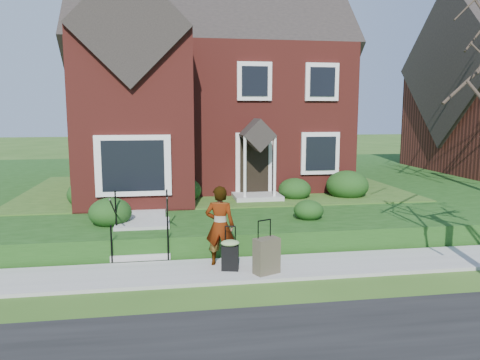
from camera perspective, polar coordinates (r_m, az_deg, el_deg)
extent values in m
plane|color=#2D5119|center=(10.80, 1.38, -11.00)|extent=(120.00, 120.00, 0.00)
cube|color=#9E9B93|center=(10.78, 1.39, -10.80)|extent=(60.00, 1.60, 0.08)
cube|color=#183D10|center=(21.97, 6.46, -0.28)|extent=(44.00, 20.00, 0.60)
cube|color=#9E9B93|center=(15.31, -11.34, -2.91)|extent=(1.20, 6.00, 0.06)
cube|color=maroon|center=(20.10, -3.84, 7.54)|extent=(10.00, 8.00, 5.40)
cube|color=maroon|center=(15.24, -12.74, 7.10)|extent=(3.60, 2.40, 5.40)
cube|color=white|center=(14.18, -12.85, 1.75)|extent=(2.20, 0.30, 1.80)
cube|color=black|center=(16.36, 1.74, 1.58)|extent=(1.00, 0.12, 2.10)
cube|color=black|center=(16.94, 9.75, 3.23)|extent=(1.40, 0.10, 1.50)
cube|color=maroon|center=(21.11, 4.73, 20.97)|extent=(0.90, 0.90, 3.00)
cube|color=#9E9B93|center=(11.55, -12.00, -9.07)|extent=(1.40, 0.30, 0.15)
cube|color=#9E9B93|center=(11.79, -11.95, -7.95)|extent=(1.40, 0.30, 0.15)
cube|color=#9E9B93|center=(12.04, -11.91, -6.86)|extent=(1.40, 0.30, 0.15)
cube|color=#9E9B93|center=(12.29, -11.86, -5.82)|extent=(1.40, 0.30, 0.15)
cube|color=#9E9B93|center=(12.83, -11.75, -5.23)|extent=(1.40, 0.80, 0.15)
cylinder|color=black|center=(11.35, -15.40, -7.53)|extent=(0.04, 0.04, 0.90)
cylinder|color=black|center=(12.37, -14.92, -3.34)|extent=(0.04, 0.04, 0.90)
cylinder|color=black|center=(11.28, -8.77, -7.42)|extent=(0.04, 0.04, 0.90)
cylinder|color=black|center=(12.31, -8.88, -3.22)|extent=(0.04, 0.04, 0.90)
ellipsoid|color=#163710|center=(15.56, -17.87, -1.27)|extent=(1.39, 1.39, 0.97)
ellipsoid|color=#163710|center=(15.87, -6.95, -0.94)|extent=(1.24, 1.24, 0.87)
ellipsoid|color=#163710|center=(16.24, 6.69, -0.87)|extent=(1.12, 1.12, 0.79)
ellipsoid|color=#163710|center=(16.85, 12.96, -0.26)|extent=(1.48, 1.48, 1.04)
ellipsoid|color=#163710|center=(12.92, -15.55, -3.48)|extent=(1.13, 1.13, 0.79)
ellipsoid|color=#163710|center=(13.26, 8.37, -3.43)|extent=(0.83, 0.83, 0.58)
imported|color=#999999|center=(10.71, -2.47, -5.59)|extent=(0.76, 0.60, 1.84)
cube|color=black|center=(10.51, -1.21, -9.47)|extent=(0.41, 0.29, 0.56)
cylinder|color=black|center=(10.31, -1.23, -5.75)|extent=(0.23, 0.08, 0.03)
cylinder|color=black|center=(10.35, -1.84, -6.91)|extent=(0.02, 0.02, 0.42)
cylinder|color=black|center=(10.38, -0.60, -6.86)|extent=(0.02, 0.02, 0.42)
cylinder|color=black|center=(10.57, -1.93, -10.80)|extent=(0.05, 0.07, 0.06)
cylinder|color=black|center=(10.61, -0.50, -10.73)|extent=(0.05, 0.07, 0.06)
ellipsoid|color=#81A55E|center=(10.41, -1.22, -7.65)|extent=(0.48, 0.42, 0.13)
cube|color=#4C4533|center=(10.30, 3.26, -9.21)|extent=(0.62, 0.50, 0.78)
cylinder|color=black|center=(10.09, 3.30, -5.02)|extent=(0.31, 0.16, 0.03)
cylinder|color=black|center=(10.10, 2.38, -6.11)|extent=(0.02, 0.02, 0.38)
cylinder|color=black|center=(10.17, 4.19, -6.03)|extent=(0.02, 0.02, 0.38)
cylinder|color=black|center=(10.38, 2.19, -11.18)|extent=(0.06, 0.07, 0.06)
cylinder|color=black|center=(10.45, 4.28, -11.04)|extent=(0.06, 0.07, 0.06)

